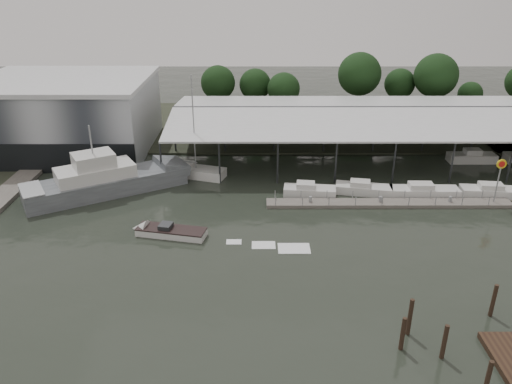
{
  "coord_description": "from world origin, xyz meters",
  "views": [
    {
      "loc": [
        -0.29,
        -41.58,
        24.62
      ],
      "look_at": [
        -0.21,
        8.04,
        2.5
      ],
      "focal_mm": 35.0,
      "sensor_mm": 36.0,
      "label": 1
    }
  ],
  "objects_px": {
    "white_sailboat": "(192,171)",
    "speedboat_underway": "(165,231)",
    "grey_trawler": "(107,180)",
    "shell_fuel_sign": "(500,173)"
  },
  "relations": [
    {
      "from": "grey_trawler",
      "to": "speedboat_underway",
      "type": "distance_m",
      "value": 13.82
    },
    {
      "from": "speedboat_underway",
      "to": "grey_trawler",
      "type": "bearing_deg",
      "value": -38.96
    },
    {
      "from": "shell_fuel_sign",
      "to": "speedboat_underway",
      "type": "distance_m",
      "value": 37.26
    },
    {
      "from": "grey_trawler",
      "to": "shell_fuel_sign",
      "type": "bearing_deg",
      "value": -34.87
    },
    {
      "from": "white_sailboat",
      "to": "speedboat_underway",
      "type": "distance_m",
      "value": 15.97
    },
    {
      "from": "grey_trawler",
      "to": "white_sailboat",
      "type": "xyz_separation_m",
      "value": [
        9.54,
        5.23,
        -0.92
      ]
    },
    {
      "from": "grey_trawler",
      "to": "white_sailboat",
      "type": "height_order",
      "value": "white_sailboat"
    },
    {
      "from": "shell_fuel_sign",
      "to": "white_sailboat",
      "type": "relative_size",
      "value": 0.42
    },
    {
      "from": "white_sailboat",
      "to": "speedboat_underway",
      "type": "height_order",
      "value": "white_sailboat"
    },
    {
      "from": "shell_fuel_sign",
      "to": "white_sailboat",
      "type": "xyz_separation_m",
      "value": [
        -35.53,
        8.91,
        -3.27
      ]
    }
  ]
}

